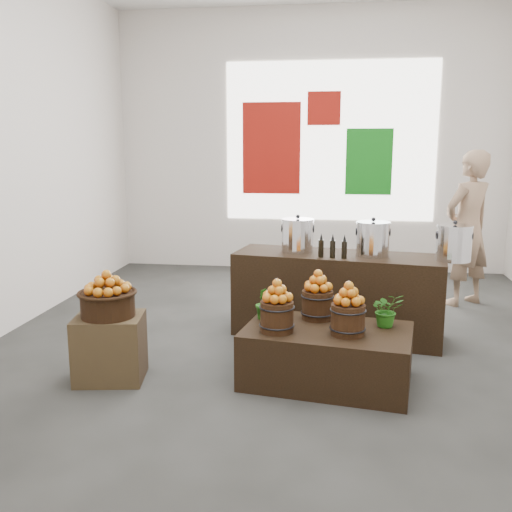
# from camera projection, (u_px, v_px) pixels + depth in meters

# --- Properties ---
(ground) EXTENTS (7.00, 7.00, 0.00)m
(ground) POSITION_uv_depth(u_px,v_px,m) (292.00, 341.00, 5.77)
(ground) COLOR #3B3C39
(ground) RESTS_ON ground
(back_wall) EXTENTS (6.00, 0.04, 4.00)m
(back_wall) POSITION_uv_depth(u_px,v_px,m) (310.00, 142.00, 8.79)
(back_wall) COLOR silver
(back_wall) RESTS_ON ground
(back_opening) EXTENTS (3.20, 0.02, 2.40)m
(back_opening) POSITION_uv_depth(u_px,v_px,m) (330.00, 142.00, 8.73)
(back_opening) COLOR white
(back_opening) RESTS_ON back_wall
(deco_red_left) EXTENTS (0.90, 0.04, 1.40)m
(deco_red_left) POSITION_uv_depth(u_px,v_px,m) (271.00, 148.00, 8.86)
(deco_red_left) COLOR #98130B
(deco_red_left) RESTS_ON back_wall
(deco_green_right) EXTENTS (0.70, 0.04, 1.00)m
(deco_green_right) POSITION_uv_depth(u_px,v_px,m) (369.00, 162.00, 8.70)
(deco_green_right) COLOR #117316
(deco_green_right) RESTS_ON back_wall
(deco_red_upper) EXTENTS (0.50, 0.04, 0.50)m
(deco_red_upper) POSITION_uv_depth(u_px,v_px,m) (324.00, 108.00, 8.64)
(deco_red_upper) COLOR #98130B
(deco_red_upper) RESTS_ON back_wall
(crate) EXTENTS (0.62, 0.54, 0.55)m
(crate) POSITION_uv_depth(u_px,v_px,m) (110.00, 348.00, 4.79)
(crate) COLOR brown
(crate) RESTS_ON ground
(wicker_basket) EXTENTS (0.44, 0.44, 0.20)m
(wicker_basket) POSITION_uv_depth(u_px,v_px,m) (108.00, 304.00, 4.72)
(wicker_basket) COLOR black
(wicker_basket) RESTS_ON crate
(apples_in_basket) EXTENTS (0.35, 0.35, 0.19)m
(apples_in_basket) POSITION_uv_depth(u_px,v_px,m) (107.00, 282.00, 4.68)
(apples_in_basket) COLOR #910504
(apples_in_basket) RESTS_ON wicker_basket
(display_table) EXTENTS (1.46, 1.03, 0.47)m
(display_table) POSITION_uv_depth(u_px,v_px,m) (327.00, 356.00, 4.73)
(display_table) COLOR black
(display_table) RESTS_ON ground
(apple_bucket_front_left) EXTENTS (0.27, 0.27, 0.25)m
(apple_bucket_front_left) POSITION_uv_depth(u_px,v_px,m) (277.00, 317.00, 4.60)
(apple_bucket_front_left) COLOR #341D0E
(apple_bucket_front_left) RESTS_ON display_table
(apples_in_bucket_front_left) EXTENTS (0.20, 0.20, 0.18)m
(apples_in_bucket_front_left) POSITION_uv_depth(u_px,v_px,m) (277.00, 291.00, 4.56)
(apples_in_bucket_front_left) COLOR #910504
(apples_in_bucket_front_left) RESTS_ON apple_bucket_front_left
(apple_bucket_front_right) EXTENTS (0.27, 0.27, 0.25)m
(apple_bucket_front_right) POSITION_uv_depth(u_px,v_px,m) (348.00, 320.00, 4.52)
(apple_bucket_front_right) COLOR #341D0E
(apple_bucket_front_right) RESTS_ON display_table
(apples_in_bucket_front_right) EXTENTS (0.20, 0.20, 0.18)m
(apples_in_bucket_front_right) POSITION_uv_depth(u_px,v_px,m) (349.00, 293.00, 4.48)
(apples_in_bucket_front_right) COLOR #910504
(apples_in_bucket_front_right) RESTS_ON apple_bucket_front_right
(apple_bucket_rear) EXTENTS (0.27, 0.27, 0.25)m
(apple_bucket_rear) POSITION_uv_depth(u_px,v_px,m) (317.00, 305.00, 4.94)
(apple_bucket_rear) COLOR #341D0E
(apple_bucket_rear) RESTS_ON display_table
(apples_in_bucket_rear) EXTENTS (0.20, 0.20, 0.18)m
(apples_in_bucket_rear) POSITION_uv_depth(u_px,v_px,m) (318.00, 281.00, 4.90)
(apples_in_bucket_rear) COLOR #910504
(apples_in_bucket_rear) RESTS_ON apple_bucket_rear
(herb_garnish_right) EXTENTS (0.31, 0.29, 0.29)m
(herb_garnish_right) POSITION_uv_depth(u_px,v_px,m) (387.00, 310.00, 4.72)
(herb_garnish_right) COLOR #1D5C13
(herb_garnish_right) RESTS_ON display_table
(herb_garnish_left) EXTENTS (0.18, 0.15, 0.29)m
(herb_garnish_left) POSITION_uv_depth(u_px,v_px,m) (265.00, 303.00, 4.92)
(herb_garnish_left) COLOR #1D5C13
(herb_garnish_left) RESTS_ON display_table
(counter) EXTENTS (2.19, 1.01, 0.86)m
(counter) POSITION_uv_depth(u_px,v_px,m) (337.00, 295.00, 5.88)
(counter) COLOR black
(counter) RESTS_ON ground
(stock_pot_left) EXTENTS (0.33, 0.33, 0.33)m
(stock_pot_left) POSITION_uv_depth(u_px,v_px,m) (298.00, 236.00, 5.89)
(stock_pot_left) COLOR silver
(stock_pot_left) RESTS_ON counter
(stock_pot_center) EXTENTS (0.33, 0.33, 0.33)m
(stock_pot_center) POSITION_uv_depth(u_px,v_px,m) (373.00, 240.00, 5.67)
(stock_pot_center) COLOR silver
(stock_pot_center) RESTS_ON counter
(stock_pot_right) EXTENTS (0.33, 0.33, 0.33)m
(stock_pot_right) POSITION_uv_depth(u_px,v_px,m) (454.00, 244.00, 5.45)
(stock_pot_right) COLOR silver
(stock_pot_right) RESTS_ON counter
(oil_cruets) EXTENTS (0.24, 0.09, 0.24)m
(oil_cruets) POSITION_uv_depth(u_px,v_px,m) (336.00, 246.00, 5.58)
(oil_cruets) COLOR black
(oil_cruets) RESTS_ON counter
(shopper) EXTENTS (0.83, 0.78, 1.90)m
(shopper) POSITION_uv_depth(u_px,v_px,m) (467.00, 229.00, 6.95)
(shopper) COLOR #9A795E
(shopper) RESTS_ON ground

